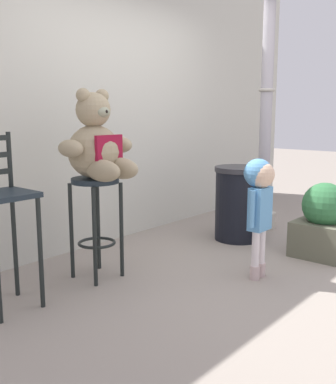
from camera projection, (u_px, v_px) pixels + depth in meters
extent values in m
plane|color=gray|center=(257.00, 273.00, 3.76)|extent=(24.00, 24.00, 0.00)
cube|color=beige|center=(105.00, 73.00, 4.62)|extent=(6.92, 0.30, 3.42)
cylinder|color=#1C262E|center=(95.00, 180.00, 3.55)|extent=(0.37, 0.37, 0.04)
cylinder|color=black|center=(95.00, 237.00, 3.43)|extent=(0.03, 0.03, 0.77)
cylinder|color=black|center=(121.00, 230.00, 3.64)|extent=(0.03, 0.03, 0.77)
cylinder|color=black|center=(71.00, 231.00, 3.61)|extent=(0.03, 0.03, 0.77)
cylinder|color=black|center=(98.00, 224.00, 3.82)|extent=(0.03, 0.03, 0.77)
torus|color=black|center=(97.00, 243.00, 3.64)|extent=(0.30, 0.30, 0.02)
sphere|color=#9B8B6B|center=(94.00, 152.00, 3.52)|extent=(0.41, 0.41, 0.41)
cube|color=maroon|center=(109.00, 152.00, 3.41)|extent=(0.26, 0.03, 0.25)
sphere|color=#9B8B6B|center=(93.00, 110.00, 3.46)|extent=(0.27, 0.27, 0.27)
ellipsoid|color=gray|center=(103.00, 112.00, 3.39)|extent=(0.11, 0.08, 0.08)
sphere|color=black|center=(106.00, 112.00, 3.37)|extent=(0.03, 0.03, 0.03)
sphere|color=#9B8B6B|center=(83.00, 95.00, 3.37)|extent=(0.11, 0.11, 0.11)
sphere|color=#9B8B6B|center=(102.00, 96.00, 3.51)|extent=(0.11, 0.11, 0.11)
ellipsoid|color=#9B8B6B|center=(71.00, 148.00, 3.30)|extent=(0.14, 0.23, 0.13)
ellipsoid|color=#9B8B6B|center=(120.00, 145.00, 3.68)|extent=(0.14, 0.23, 0.13)
ellipsoid|color=#9B8B6B|center=(103.00, 171.00, 3.34)|extent=(0.14, 0.35, 0.16)
ellipsoid|color=#9B8B6B|center=(121.00, 168.00, 3.48)|extent=(0.14, 0.35, 0.16)
cylinder|color=#C3A8A6|center=(255.00, 272.00, 3.62)|extent=(0.08, 0.08, 0.11)
cylinder|color=silver|center=(256.00, 248.00, 3.59)|extent=(0.06, 0.06, 0.29)
cylinder|color=#C3A8A6|center=(261.00, 269.00, 3.70)|extent=(0.08, 0.08, 0.11)
cylinder|color=silver|center=(261.00, 246.00, 3.66)|extent=(0.06, 0.06, 0.29)
cube|color=#5693C7|center=(260.00, 209.00, 3.57)|extent=(0.20, 0.11, 0.34)
cylinder|color=#5693C7|center=(252.00, 209.00, 3.47)|extent=(0.05, 0.05, 0.29)
cylinder|color=#5693C7|center=(268.00, 204.00, 3.66)|extent=(0.05, 0.05, 0.29)
sphere|color=#D8B293|center=(261.00, 175.00, 3.52)|extent=(0.21, 0.21, 0.21)
sphere|color=#4F8CC0|center=(258.00, 173.00, 3.54)|extent=(0.23, 0.23, 0.23)
cylinder|color=black|center=(238.00, 206.00, 4.72)|extent=(0.48, 0.48, 0.72)
cylinder|color=#2D2D33|center=(239.00, 169.00, 4.65)|extent=(0.51, 0.51, 0.05)
cylinder|color=#B6AFA0|center=(262.00, 220.00, 5.25)|extent=(0.31, 0.31, 0.18)
cylinder|color=#A39FA7|center=(266.00, 102.00, 5.02)|extent=(0.13, 0.13, 2.51)
torus|color=#ADA89E|center=(267.00, 90.00, 5.00)|extent=(0.18, 0.18, 0.04)
cube|color=#1C262E|center=(3.00, 195.00, 2.97)|extent=(0.37, 0.37, 0.03)
cylinder|color=black|center=(40.00, 253.00, 3.05)|extent=(0.03, 0.03, 0.77)
cylinder|color=black|center=(15.00, 244.00, 3.26)|extent=(0.03, 0.03, 0.77)
cylinder|color=black|center=(10.00, 160.00, 3.15)|extent=(0.03, 0.03, 0.38)
cube|color=#585846|center=(323.00, 239.00, 4.21)|extent=(0.49, 0.49, 0.33)
sphere|color=#2F6B3C|center=(325.00, 205.00, 4.15)|extent=(0.41, 0.41, 0.41)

